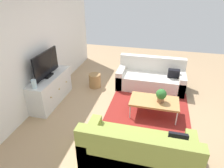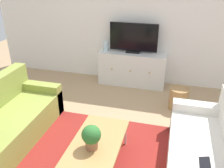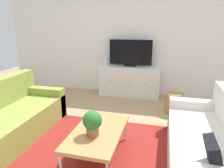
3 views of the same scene
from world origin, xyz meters
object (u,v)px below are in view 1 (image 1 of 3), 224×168
object	(u,v)px
potted_plant	(161,95)
wicker_basket	(95,81)
couch_right_side	(151,78)
coffee_table	(154,102)
flat_screen_tv	(46,65)
couch_left_side	(138,154)
tv_console	(51,89)
glass_vase	(34,84)

from	to	relation	value
potted_plant	wicker_basket	xyz separation A→B (m)	(0.99, 1.86, -0.37)
couch_right_side	potted_plant	world-z (taller)	couch_right_side
coffee_table	flat_screen_tv	xyz separation A→B (m)	(-0.04, 2.57, 0.66)
coffee_table	wicker_basket	world-z (taller)	wicker_basket
potted_plant	wicker_basket	size ratio (longest dim) A/B	0.78
couch_right_side	flat_screen_tv	xyz separation A→B (m)	(-1.41, 2.39, 0.74)
couch_left_side	tv_console	xyz separation A→B (m)	(1.46, 2.37, 0.08)
potted_plant	flat_screen_tv	world-z (taller)	flat_screen_tv
tv_console	couch_right_side	bearing A→B (deg)	-59.27
tv_console	couch_left_side	bearing A→B (deg)	-121.67
couch_right_side	flat_screen_tv	bearing A→B (deg)	120.52
couch_right_side	coffee_table	size ratio (longest dim) A/B	1.72
couch_left_side	glass_vase	bearing A→B (deg)	69.75
couch_right_side	glass_vase	distance (m)	3.15
flat_screen_tv	couch_left_side	bearing A→B (deg)	-121.45
couch_right_side	wicker_basket	bearing A→B (deg)	104.53
tv_console	wicker_basket	world-z (taller)	tv_console
couch_right_side	flat_screen_tv	world-z (taller)	flat_screen_tv
couch_right_side	glass_vase	bearing A→B (deg)	130.11
couch_left_side	glass_vase	xyz separation A→B (m)	(0.88, 2.37, 0.53)
flat_screen_tv	couch_right_side	bearing A→B (deg)	-59.48
couch_right_side	glass_vase	size ratio (longest dim) A/B	9.55
flat_screen_tv	glass_vase	world-z (taller)	flat_screen_tv
potted_plant	tv_console	xyz separation A→B (m)	(-0.02, 2.67, -0.21)
couch_right_side	coffee_table	bearing A→B (deg)	-172.92
couch_right_side	glass_vase	world-z (taller)	glass_vase
wicker_basket	glass_vase	bearing A→B (deg)	152.92
tv_console	potted_plant	bearing A→B (deg)	-89.58
potted_plant	glass_vase	bearing A→B (deg)	102.81
couch_left_side	couch_right_side	distance (m)	2.88
couch_left_side	potted_plant	bearing A→B (deg)	-11.42
flat_screen_tv	tv_console	bearing A→B (deg)	-90.00
coffee_table	couch_right_side	bearing A→B (deg)	7.08
glass_vase	couch_right_side	bearing A→B (deg)	-49.89
glass_vase	tv_console	bearing A→B (deg)	-0.00
couch_right_side	coffee_table	xyz separation A→B (m)	(-1.37, -0.17, 0.09)
tv_console	glass_vase	distance (m)	0.74
potted_plant	wicker_basket	distance (m)	2.14
flat_screen_tv	wicker_basket	world-z (taller)	flat_screen_tv
coffee_table	glass_vase	size ratio (longest dim) A/B	5.54
flat_screen_tv	wicker_basket	distance (m)	1.55
potted_plant	couch_left_side	bearing A→B (deg)	168.58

